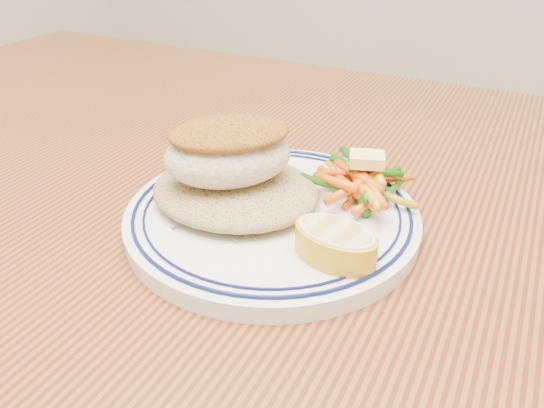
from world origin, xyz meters
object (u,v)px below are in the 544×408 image
at_px(plate, 272,215).
at_px(vegetable_pile, 360,182).
at_px(fish_fillet, 228,151).
at_px(lemon_wedge, 335,242).
at_px(rice_pilaf, 235,187).
at_px(dining_table, 298,304).

distance_m(plate, vegetable_pile, 0.08).
height_order(fish_fillet, lemon_wedge, fish_fillet).
height_order(rice_pilaf, vegetable_pile, same).
relative_size(plate, rice_pilaf, 1.69).
xyz_separation_m(plate, vegetable_pile, (0.06, 0.06, 0.02)).
bearing_deg(fish_fillet, plate, 7.78).
height_order(dining_table, plate, plate).
height_order(vegetable_pile, lemon_wedge, vegetable_pile).
distance_m(dining_table, rice_pilaf, 0.14).
bearing_deg(vegetable_pile, rice_pilaf, -148.17).
relative_size(dining_table, lemon_wedge, 21.26).
xyz_separation_m(plate, lemon_wedge, (0.07, -0.04, 0.02)).
bearing_deg(plate, lemon_wedge, -29.91).
relative_size(dining_table, plate, 6.08).
distance_m(vegetable_pile, lemon_wedge, 0.10).
distance_m(plate, rice_pilaf, 0.04).
relative_size(dining_table, rice_pilaf, 10.26).
xyz_separation_m(fish_fillet, vegetable_pile, (0.10, 0.06, -0.03)).
relative_size(vegetable_pile, lemon_wedge, 1.45).
bearing_deg(vegetable_pile, fish_fillet, -147.66).
relative_size(rice_pilaf, fish_fillet, 1.13).
relative_size(plate, fish_fillet, 1.91).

